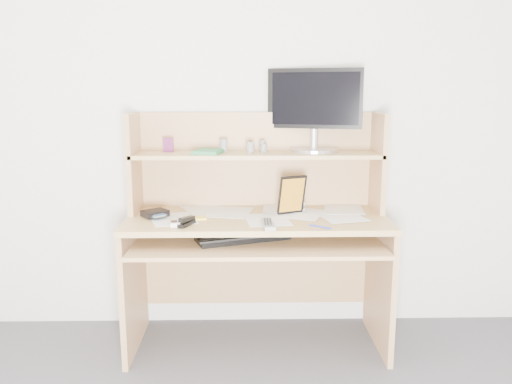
{
  "coord_description": "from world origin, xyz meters",
  "views": [
    {
      "loc": [
        -0.06,
        -1.15,
        1.4
      ],
      "look_at": [
        -0.01,
        1.43,
        0.9
      ],
      "focal_mm": 35.0,
      "sensor_mm": 36.0,
      "label": 1
    }
  ],
  "objects_px": {
    "monitor": "(315,107)",
    "tv_remote": "(268,224)",
    "game_case": "(292,195)",
    "desk": "(257,223)",
    "keyboard": "(243,237)"
  },
  "relations": [
    {
      "from": "game_case",
      "to": "monitor",
      "type": "relative_size",
      "value": 0.41
    },
    {
      "from": "game_case",
      "to": "monitor",
      "type": "distance_m",
      "value": 0.52
    },
    {
      "from": "desk",
      "to": "tv_remote",
      "type": "xyz_separation_m",
      "value": [
        0.05,
        -0.3,
        0.07
      ]
    },
    {
      "from": "desk",
      "to": "keyboard",
      "type": "bearing_deg",
      "value": -113.48
    },
    {
      "from": "desk",
      "to": "monitor",
      "type": "relative_size",
      "value": 2.67
    },
    {
      "from": "desk",
      "to": "monitor",
      "type": "height_order",
      "value": "monitor"
    },
    {
      "from": "tv_remote",
      "to": "game_case",
      "type": "relative_size",
      "value": 0.9
    },
    {
      "from": "keyboard",
      "to": "game_case",
      "type": "xyz_separation_m",
      "value": [
        0.27,
        0.13,
        0.2
      ]
    },
    {
      "from": "desk",
      "to": "tv_remote",
      "type": "height_order",
      "value": "desk"
    },
    {
      "from": "monitor",
      "to": "tv_remote",
      "type": "bearing_deg",
      "value": -105.79
    },
    {
      "from": "keyboard",
      "to": "game_case",
      "type": "relative_size",
      "value": 2.39
    },
    {
      "from": "desk",
      "to": "keyboard",
      "type": "relative_size",
      "value": 2.73
    },
    {
      "from": "desk",
      "to": "monitor",
      "type": "distance_m",
      "value": 0.73
    },
    {
      "from": "desk",
      "to": "monitor",
      "type": "bearing_deg",
      "value": 23.4
    },
    {
      "from": "desk",
      "to": "monitor",
      "type": "xyz_separation_m",
      "value": [
        0.33,
        0.14,
        0.63
      ]
    }
  ]
}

